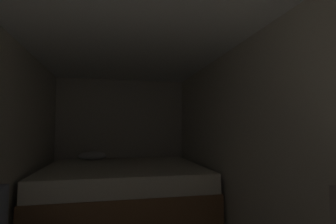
% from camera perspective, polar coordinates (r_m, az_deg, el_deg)
% --- Properties ---
extents(wall_back, '(2.38, 0.05, 2.14)m').
position_cam_1_polar(wall_back, '(4.79, -10.30, -5.68)').
color(wall_back, beige).
rests_on(wall_back, ground).
extents(wall_right, '(0.05, 5.03, 2.14)m').
position_cam_1_polar(wall_right, '(2.62, 18.51, -7.18)').
color(wall_right, beige).
rests_on(wall_right, ground).
extents(ceiling_slab, '(2.38, 5.03, 0.05)m').
position_cam_1_polar(ceiling_slab, '(2.44, -7.76, 18.65)').
color(ceiling_slab, white).
rests_on(ceiling_slab, wall_left).
extents(bed, '(2.16, 1.95, 0.86)m').
position_cam_1_polar(bed, '(3.85, -9.91, -16.86)').
color(bed, brown).
rests_on(bed, ground).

